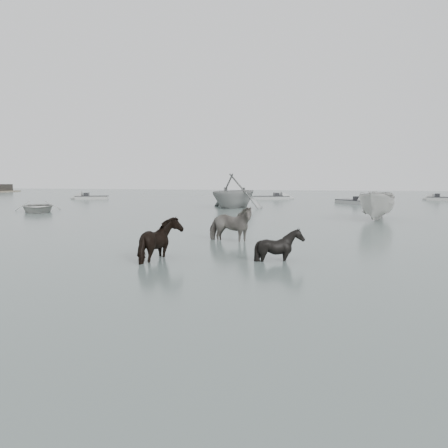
{
  "coord_description": "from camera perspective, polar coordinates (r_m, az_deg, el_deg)",
  "views": [
    {
      "loc": [
        3.03,
        -13.87,
        2.64
      ],
      "look_at": [
        -0.03,
        0.76,
        1.0
      ],
      "focal_mm": 35.0,
      "sensor_mm": 36.0,
      "label": 1
    }
  ],
  "objects": [
    {
      "name": "skiff_far",
      "position": [
        50.54,
        6.07,
        3.66
      ],
      "size": [
        6.04,
        3.34,
        0.75
      ],
      "primitive_type": null,
      "rotation": [
        0.0,
        0.0,
        0.32
      ],
      "color": "#ACAEAC",
      "rests_on": "ground"
    },
    {
      "name": "pony_pinto",
      "position": [
        17.67,
        0.8,
        0.48
      ],
      "size": [
        2.19,
        1.34,
        1.72
      ],
      "primitive_type": "imported",
      "rotation": [
        0.0,
        0.0,
        1.36
      ],
      "color": "black",
      "rests_on": "ground"
    },
    {
      "name": "skiff_outer",
      "position": [
        52.83,
        -16.88,
        3.54
      ],
      "size": [
        5.21,
        3.2,
        0.75
      ],
      "primitive_type": null,
      "rotation": [
        0.0,
        0.0,
        3.49
      ],
      "color": "#AEAEAA",
      "rests_on": "ground"
    },
    {
      "name": "pony_dark",
      "position": [
        13.99,
        -8.16,
        -1.2
      ],
      "size": [
        1.86,
        2.02,
        1.67
      ],
      "primitive_type": "imported",
      "rotation": [
        0.0,
        0.0,
        1.88
      ],
      "color": "black",
      "rests_on": "ground"
    },
    {
      "name": "ground",
      "position": [
        14.44,
        -0.48,
        -4.27
      ],
      "size": [
        140.0,
        140.0,
        0.0
      ],
      "primitive_type": "plane",
      "color": "#51605D",
      "rests_on": "ground"
    },
    {
      "name": "rowboat_trail",
      "position": [
        36.77,
        1.37,
        4.48
      ],
      "size": [
        6.91,
        7.27,
        2.99
      ],
      "primitive_type": "imported",
      "rotation": [
        0.0,
        0.0,
        2.68
      ],
      "color": "#9D9F9D",
      "rests_on": "ground"
    },
    {
      "name": "skiff_mid",
      "position": [
        43.82,
        16.66,
        3.04
      ],
      "size": [
        4.49,
        4.94,
        0.75
      ],
      "primitive_type": null,
      "rotation": [
        0.0,
        0.0,
        -0.88
      ],
      "color": "#949694",
      "rests_on": "ground"
    },
    {
      "name": "pony_black",
      "position": [
        13.76,
        7.26,
        -1.88
      ],
      "size": [
        1.6,
        1.53,
        1.41
      ],
      "primitive_type": "imported",
      "rotation": [
        0.0,
        0.0,
        1.19
      ],
      "color": "black",
      "rests_on": "ground"
    },
    {
      "name": "rowboat_lead",
      "position": [
        35.22,
        -23.19,
        2.23
      ],
      "size": [
        5.23,
        5.6,
        0.94
      ],
      "primitive_type": "imported",
      "rotation": [
        0.0,
        0.0,
        0.58
      ],
      "color": "#BCBCB7",
      "rests_on": "ground"
    },
    {
      "name": "skiff_star",
      "position": [
        53.52,
        26.62,
        3.18
      ],
      "size": [
        4.44,
        2.82,
        0.75
      ],
      "primitive_type": null,
      "rotation": [
        0.0,
        0.0,
        2.82
      ],
      "color": "#BBBBB6",
      "rests_on": "ground"
    },
    {
      "name": "boat_small",
      "position": [
        28.16,
        19.46,
        2.5
      ],
      "size": [
        3.21,
        5.32,
        1.93
      ],
      "primitive_type": "imported",
      "rotation": [
        0.0,
        0.0,
        -0.29
      ],
      "color": "beige",
      "rests_on": "ground"
    }
  ]
}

